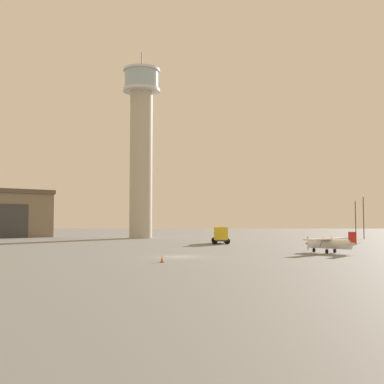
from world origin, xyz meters
name	(u,v)px	position (x,y,z in m)	size (l,w,h in m)	color
ground_plane	(178,257)	(0.00, 0.00, 0.00)	(400.00, 400.00, 0.00)	slate
control_tower	(141,141)	(-12.64, 55.42, 21.91)	(8.41, 8.41, 42.52)	#B2AD9E
airplane_white	(330,243)	(17.44, 6.38, 1.19)	(6.83, 7.22, 2.55)	white
truck_fuel_tanker_yellow	(220,234)	(4.89, 29.72, 1.65)	(3.09, 6.70, 2.87)	#38383D
light_post_west	(363,213)	(35.19, 50.41, 5.46)	(0.44, 0.44, 9.23)	#38383D
light_post_east	(355,215)	(34.21, 52.75, 5.04)	(0.44, 0.44, 8.44)	#38383D
traffic_cone_near_left	(162,259)	(-0.97, -6.95, 0.34)	(0.36, 0.36, 0.70)	black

